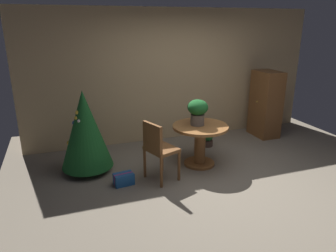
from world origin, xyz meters
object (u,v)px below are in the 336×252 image
object	(u,v)px
gift_box_blue	(124,179)
wooden_cabinet	(266,104)
holiday_tree	(85,129)
potted_plant	(207,138)
round_dining_table	(200,138)
wooden_chair_left	(158,147)
flower_vase	(198,110)

from	to	relation	value
gift_box_blue	wooden_cabinet	world-z (taller)	wooden_cabinet
holiday_tree	potted_plant	world-z (taller)	holiday_tree
round_dining_table	gift_box_blue	xyz separation A→B (m)	(-1.37, -0.27, -0.39)
round_dining_table	wooden_cabinet	size ratio (longest dim) A/B	0.67
wooden_cabinet	potted_plant	world-z (taller)	wooden_cabinet
gift_box_blue	potted_plant	bearing A→B (deg)	27.98
wooden_chair_left	holiday_tree	bearing A→B (deg)	145.16
flower_vase	wooden_cabinet	world-z (taller)	wooden_cabinet
flower_vase	wooden_chair_left	size ratio (longest dim) A/B	0.46
holiday_tree	wooden_cabinet	xyz separation A→B (m)	(3.75, 0.51, -0.03)
wooden_cabinet	round_dining_table	bearing A→B (deg)	-155.18
round_dining_table	wooden_cabinet	distance (m)	2.13
flower_vase	wooden_chair_left	xyz separation A→B (m)	(-0.80, -0.35, -0.41)
gift_box_blue	flower_vase	bearing A→B (deg)	13.44
holiday_tree	gift_box_blue	bearing A→B (deg)	-55.15
round_dining_table	wooden_chair_left	distance (m)	0.89
flower_vase	round_dining_table	bearing A→B (deg)	-53.71
round_dining_table	holiday_tree	xyz separation A→B (m)	(-1.82, 0.38, 0.24)
wooden_chair_left	holiday_tree	xyz separation A→B (m)	(-0.99, 0.69, 0.17)
round_dining_table	flower_vase	size ratio (longest dim) A/B	2.16
round_dining_table	holiday_tree	world-z (taller)	holiday_tree
round_dining_table	potted_plant	size ratio (longest dim) A/B	2.69
round_dining_table	gift_box_blue	size ratio (longest dim) A/B	2.99
flower_vase	holiday_tree	bearing A→B (deg)	169.50
holiday_tree	flower_vase	bearing A→B (deg)	-10.50
wooden_chair_left	holiday_tree	size ratio (longest dim) A/B	0.69
flower_vase	potted_plant	size ratio (longest dim) A/B	1.24
gift_box_blue	round_dining_table	bearing A→B (deg)	11.11
gift_box_blue	potted_plant	size ratio (longest dim) A/B	0.90
wooden_chair_left	holiday_tree	distance (m)	1.21
gift_box_blue	potted_plant	world-z (taller)	potted_plant
gift_box_blue	wooden_cabinet	bearing A→B (deg)	19.38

